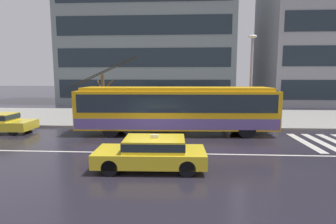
{
  "coord_description": "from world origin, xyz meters",
  "views": [
    {
      "loc": [
        1.64,
        -13.67,
        3.69
      ],
      "look_at": [
        0.66,
        2.92,
        1.43
      ],
      "focal_mm": 28.91,
      "sensor_mm": 36.0,
      "label": 1
    }
  ],
  "objects_px": {
    "street_lamp": "(251,73)",
    "pedestrian_approaching_curb": "(226,104)",
    "trolleybus": "(177,108)",
    "bus_shelter": "(172,97)",
    "street_tree_bare": "(103,95)",
    "pedestrian_at_shelter": "(151,100)",
    "taxi_oncoming_near": "(152,152)"
  },
  "relations": [
    {
      "from": "trolleybus",
      "to": "street_lamp",
      "type": "height_order",
      "value": "street_lamp"
    },
    {
      "from": "pedestrian_approaching_curb",
      "to": "trolleybus",
      "type": "bearing_deg",
      "value": -148.41
    },
    {
      "from": "pedestrian_at_shelter",
      "to": "pedestrian_approaching_curb",
      "type": "bearing_deg",
      "value": -16.1
    },
    {
      "from": "trolleybus",
      "to": "taxi_oncoming_near",
      "type": "height_order",
      "value": "trolleybus"
    },
    {
      "from": "taxi_oncoming_near",
      "to": "street_lamp",
      "type": "xyz_separation_m",
      "value": [
        5.79,
        8.58,
        3.16
      ]
    },
    {
      "from": "trolleybus",
      "to": "street_lamp",
      "type": "xyz_separation_m",
      "value": [
        5.01,
        2.02,
        2.24
      ]
    },
    {
      "from": "trolleybus",
      "to": "pedestrian_approaching_curb",
      "type": "bearing_deg",
      "value": 31.59
    },
    {
      "from": "trolleybus",
      "to": "street_lamp",
      "type": "distance_m",
      "value": 5.85
    },
    {
      "from": "bus_shelter",
      "to": "pedestrian_approaching_curb",
      "type": "bearing_deg",
      "value": -15.52
    },
    {
      "from": "trolleybus",
      "to": "taxi_oncoming_near",
      "type": "relative_size",
      "value": 2.93
    },
    {
      "from": "street_tree_bare",
      "to": "pedestrian_at_shelter",
      "type": "bearing_deg",
      "value": -13.43
    },
    {
      "from": "bus_shelter",
      "to": "trolleybus",
      "type": "bearing_deg",
      "value": -82.48
    },
    {
      "from": "bus_shelter",
      "to": "street_lamp",
      "type": "relative_size",
      "value": 0.66
    },
    {
      "from": "pedestrian_at_shelter",
      "to": "pedestrian_approaching_curb",
      "type": "height_order",
      "value": "pedestrian_at_shelter"
    },
    {
      "from": "bus_shelter",
      "to": "street_tree_bare",
      "type": "xyz_separation_m",
      "value": [
        -5.64,
        1.47,
        0.05
      ]
    },
    {
      "from": "taxi_oncoming_near",
      "to": "street_tree_bare",
      "type": "xyz_separation_m",
      "value": [
        -5.27,
        11.16,
        1.43
      ]
    },
    {
      "from": "pedestrian_approaching_curb",
      "to": "street_lamp",
      "type": "xyz_separation_m",
      "value": [
        1.63,
        -0.06,
        2.17
      ]
    },
    {
      "from": "bus_shelter",
      "to": "street_lamp",
      "type": "height_order",
      "value": "street_lamp"
    },
    {
      "from": "street_lamp",
      "to": "pedestrian_approaching_curb",
      "type": "bearing_deg",
      "value": 177.83
    },
    {
      "from": "taxi_oncoming_near",
      "to": "bus_shelter",
      "type": "bearing_deg",
      "value": 87.84
    },
    {
      "from": "pedestrian_approaching_curb",
      "to": "taxi_oncoming_near",
      "type": "bearing_deg",
      "value": -115.72
    },
    {
      "from": "street_tree_bare",
      "to": "street_lamp",
      "type": "bearing_deg",
      "value": -13.15
    },
    {
      "from": "pedestrian_approaching_curb",
      "to": "street_tree_bare",
      "type": "relative_size",
      "value": 0.55
    },
    {
      "from": "pedestrian_approaching_curb",
      "to": "street_lamp",
      "type": "bearing_deg",
      "value": -2.17
    },
    {
      "from": "pedestrian_at_shelter",
      "to": "trolleybus",
      "type": "bearing_deg",
      "value": -60.77
    },
    {
      "from": "taxi_oncoming_near",
      "to": "pedestrian_approaching_curb",
      "type": "height_order",
      "value": "pedestrian_approaching_curb"
    },
    {
      "from": "pedestrian_approaching_curb",
      "to": "street_lamp",
      "type": "height_order",
      "value": "street_lamp"
    },
    {
      "from": "pedestrian_at_shelter",
      "to": "pedestrian_approaching_curb",
      "type": "distance_m",
      "value": 5.64
    },
    {
      "from": "bus_shelter",
      "to": "pedestrian_approaching_curb",
      "type": "relative_size",
      "value": 2.07
    },
    {
      "from": "bus_shelter",
      "to": "pedestrian_at_shelter",
      "type": "xyz_separation_m",
      "value": [
        -1.63,
        0.51,
        -0.26
      ]
    },
    {
      "from": "trolleybus",
      "to": "bus_shelter",
      "type": "relative_size",
      "value": 3.11
    },
    {
      "from": "pedestrian_approaching_curb",
      "to": "street_tree_bare",
      "type": "xyz_separation_m",
      "value": [
        -9.43,
        2.52,
        0.44
      ]
    }
  ]
}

